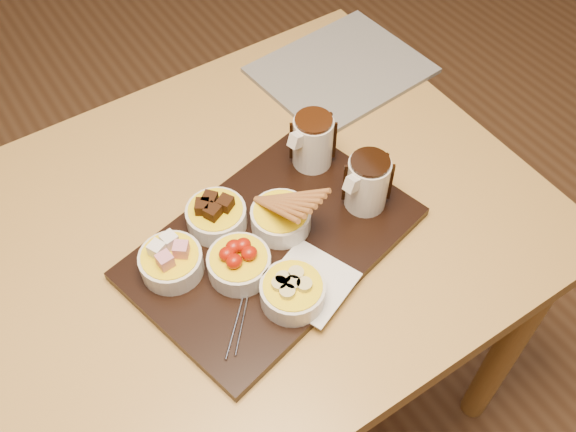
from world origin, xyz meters
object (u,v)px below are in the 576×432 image
serving_board (273,243)px  pitcher_dark_chocolate (367,184)px  dining_table (200,276)px  pitcher_milk_chocolate (313,142)px  newspaper (341,70)px  bowl_strawberries (239,265)px

serving_board → pitcher_dark_chocolate: size_ratio=4.72×
serving_board → dining_table: bearing=131.5°
pitcher_milk_chocolate → dining_table: bearing=173.6°
serving_board → newspaper: size_ratio=1.40×
pitcher_milk_chocolate → serving_board: bearing=-158.2°
pitcher_milk_chocolate → pitcher_dark_chocolate: bearing=-94.4°
bowl_strawberries → pitcher_dark_chocolate: (0.25, 0.00, 0.03)m
bowl_strawberries → pitcher_dark_chocolate: bearing=0.8°
pitcher_dark_chocolate → newspaper: size_ratio=0.30×
bowl_strawberries → newspaper: bowl_strawberries is taller
newspaper → bowl_strawberries: bearing=-148.5°
serving_board → newspaper: 0.47m
pitcher_dark_chocolate → pitcher_milk_chocolate: 0.13m
pitcher_dark_chocolate → newspaper: (0.18, 0.32, -0.06)m
dining_table → newspaper: (0.47, 0.22, 0.10)m
bowl_strawberries → serving_board: bearing=17.0°
bowl_strawberries → dining_table: bearing=107.9°
pitcher_milk_chocolate → bowl_strawberries: bearing=-163.6°
serving_board → pitcher_milk_chocolate: size_ratio=4.72×
serving_board → pitcher_milk_chocolate: 0.20m
bowl_strawberries → pitcher_dark_chocolate: size_ratio=1.03×
dining_table → serving_board: (0.11, -0.08, 0.11)m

